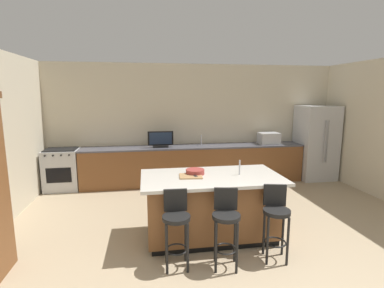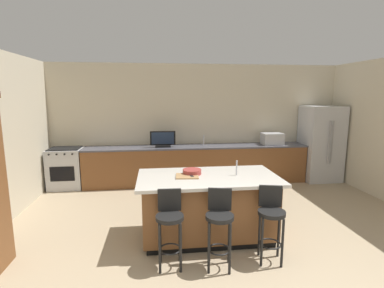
{
  "view_description": "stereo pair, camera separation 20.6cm",
  "coord_description": "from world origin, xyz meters",
  "views": [
    {
      "loc": [
        -1.21,
        -2.03,
        2.1
      ],
      "look_at": [
        -0.35,
        3.23,
        1.18
      ],
      "focal_mm": 27.18,
      "sensor_mm": 36.0,
      "label": 1
    },
    {
      "loc": [
        -1.0,
        -2.06,
        2.1
      ],
      "look_at": [
        -0.35,
        3.23,
        1.18
      ],
      "focal_mm": 27.18,
      "sensor_mm": 36.0,
      "label": 2
    }
  ],
  "objects": [
    {
      "name": "bar_stool_right",
      "position": [
        0.4,
        1.23,
        0.57
      ],
      "size": [
        0.35,
        0.37,
        0.95
      ],
      "rotation": [
        0.0,
        0.0,
        -0.22
      ],
      "color": "black",
      "rests_on": "ground_plane"
    },
    {
      "name": "sink_faucet_island",
      "position": [
        0.14,
        1.92,
        1.04
      ],
      "size": [
        0.02,
        0.02,
        0.22
      ],
      "primitive_type": "cylinder",
      "color": "#B2B2B7",
      "rests_on": "kitchen_island"
    },
    {
      "name": "counter_back",
      "position": [
        -0.07,
        4.59,
        0.45
      ],
      "size": [
        5.21,
        0.62,
        0.9
      ],
      "color": "brown",
      "rests_on": "ground_plane"
    },
    {
      "name": "microwave",
      "position": [
        1.77,
        4.59,
        1.03
      ],
      "size": [
        0.48,
        0.36,
        0.27
      ],
      "primitive_type": "cube",
      "color": "#B7BABF",
      "rests_on": "counter_back"
    },
    {
      "name": "bar_stool_left",
      "position": [
        -0.87,
        1.26,
        0.57
      ],
      "size": [
        0.34,
        0.34,
        0.95
      ],
      "rotation": [
        0.0,
        0.0,
        -0.04
      ],
      "color": "black",
      "rests_on": "ground_plane"
    },
    {
      "name": "wall_back",
      "position": [
        0.0,
        4.97,
        1.4
      ],
      "size": [
        7.43,
        0.12,
        2.8
      ],
      "primitive_type": "cube",
      "color": "beige",
      "rests_on": "ground_plane"
    },
    {
      "name": "tv_remote",
      "position": [
        -0.53,
        1.94,
        0.94
      ],
      "size": [
        0.07,
        0.17,
        0.02
      ],
      "primitive_type": "cube",
      "rotation": [
        0.0,
        0.0,
        0.14
      ],
      "color": "black",
      "rests_on": "kitchen_island"
    },
    {
      "name": "cutting_board",
      "position": [
        -0.58,
        1.93,
        0.94
      ],
      "size": [
        0.35,
        0.3,
        0.02
      ],
      "primitive_type": "cube",
      "rotation": [
        0.0,
        0.0,
        -0.09
      ],
      "color": "#A87F51",
      "rests_on": "kitchen_island"
    },
    {
      "name": "range_oven",
      "position": [
        -3.04,
        4.58,
        0.46
      ],
      "size": [
        0.72,
        0.63,
        0.92
      ],
      "color": "#B7BABF",
      "rests_on": "ground_plane"
    },
    {
      "name": "refrigerator",
      "position": [
        2.97,
        4.5,
        0.91
      ],
      "size": [
        0.86,
        0.8,
        1.82
      ],
      "color": "#B7BABF",
      "rests_on": "ground_plane"
    },
    {
      "name": "tv_monitor",
      "position": [
        -0.87,
        4.53,
        1.07
      ],
      "size": [
        0.58,
        0.16,
        0.37
      ],
      "color": "black",
      "rests_on": "counter_back"
    },
    {
      "name": "sink_faucet_back",
      "position": [
        0.11,
        4.69,
        1.02
      ],
      "size": [
        0.02,
        0.02,
        0.24
      ],
      "primitive_type": "cylinder",
      "color": "#B2B2B7",
      "rests_on": "counter_back"
    },
    {
      "name": "fruit_bowl",
      "position": [
        -0.5,
        2.06,
        0.97
      ],
      "size": [
        0.27,
        0.27,
        0.07
      ],
      "primitive_type": "cylinder",
      "color": "#993833",
      "rests_on": "kitchen_island"
    },
    {
      "name": "kitchen_island",
      "position": [
        -0.28,
        1.92,
        0.48
      ],
      "size": [
        2.02,
        1.08,
        0.93
      ],
      "color": "black",
      "rests_on": "ground_plane"
    },
    {
      "name": "bar_stool_center",
      "position": [
        -0.27,
        1.16,
        0.58
      ],
      "size": [
        0.35,
        0.36,
        0.97
      ],
      "rotation": [
        0.0,
        0.0,
        -0.2
      ],
      "color": "black",
      "rests_on": "ground_plane"
    }
  ]
}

